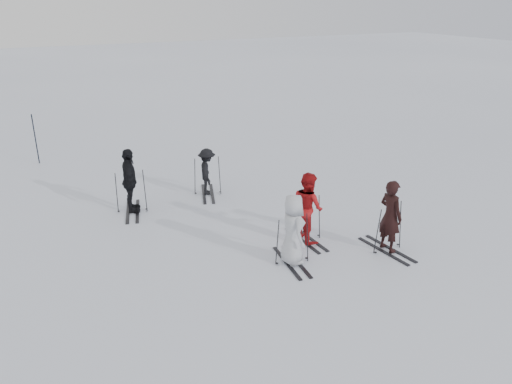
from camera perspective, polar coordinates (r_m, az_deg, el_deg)
ground at (r=13.55m, az=1.87°, el=-5.34°), size 120.00×120.00×0.00m
skier_near_dark at (r=12.98m, az=15.09°, el=-2.77°), size 0.52×0.73×1.89m
skier_red at (r=13.13m, az=5.93°, el=-1.82°), size 0.73×0.93×1.88m
skier_grey at (r=12.02m, az=4.22°, el=-4.39°), size 0.66×0.92×1.76m
skier_uphill_left at (r=15.26m, az=-14.22°, el=1.15°), size 0.74×1.22×1.95m
skier_uphill_far at (r=16.30m, az=-5.60°, el=2.25°), size 0.84×1.11×1.52m
skis_near_dark at (r=13.10m, az=14.97°, el=-3.91°), size 1.89×1.13×1.32m
skis_red at (r=13.26m, az=5.88°, el=-3.07°), size 1.73×0.94×1.25m
skis_grey at (r=12.13m, az=4.19°, el=-5.40°), size 1.86×1.14×1.28m
skis_uphill_left at (r=15.37m, az=-14.12°, el=0.09°), size 2.02×1.39×1.34m
skis_uphill_far at (r=16.34m, az=-5.59°, el=1.90°), size 2.00×1.46×1.31m
piste_marker at (r=21.07m, az=-23.90°, el=5.55°), size 0.05×0.05×1.94m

